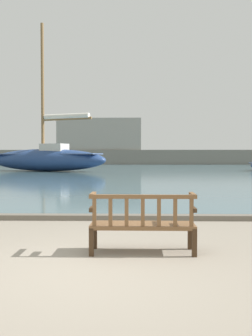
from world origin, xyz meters
TOP-DOWN VIEW (x-y plane):
  - ground_plane at (0.00, 0.00)m, footprint 160.00×160.00m
  - harbor_water at (0.00, 44.00)m, footprint 100.00×80.00m
  - quay_edge_kerb at (0.00, 3.85)m, footprint 40.00×0.30m
  - park_bench at (0.85, 0.90)m, footprint 1.60×0.53m
  - sailboat_mid_port at (-7.07, 28.61)m, footprint 12.01×6.62m
  - far_breakwater at (-1.65, 54.69)m, footprint 43.49×2.40m

SIDE VIEW (x-z plane):
  - ground_plane at x=0.00m, z-range 0.00..0.00m
  - harbor_water at x=0.00m, z-range 0.00..0.08m
  - quay_edge_kerb at x=0.00m, z-range 0.00..0.12m
  - park_bench at x=0.85m, z-range 0.01..0.93m
  - sailboat_mid_port at x=-7.07m, z-range -5.33..7.87m
  - far_breakwater at x=-1.65m, z-range -1.21..6.17m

